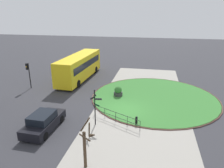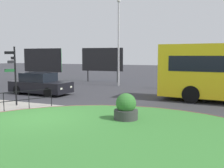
# 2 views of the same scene
# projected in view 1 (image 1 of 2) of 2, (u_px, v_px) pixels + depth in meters

# --- Properties ---
(ground) EXTENTS (120.00, 120.00, 0.00)m
(ground) POSITION_uv_depth(u_px,v_px,m) (125.00, 111.00, 20.74)
(ground) COLOR #333338
(sidewalk_paving) EXTENTS (32.00, 9.00, 0.02)m
(sidewalk_paving) POSITION_uv_depth(u_px,v_px,m) (140.00, 112.00, 20.46)
(sidewalk_paving) COLOR #9E998E
(sidewalk_paving) RESTS_ON ground
(grass_island) EXTENTS (13.64, 13.64, 0.10)m
(grass_island) POSITION_uv_depth(u_px,v_px,m) (154.00, 97.00, 23.81)
(grass_island) COLOR #387A33
(grass_island) RESTS_ON ground
(grass_kerb_ring) EXTENTS (13.95, 13.95, 0.11)m
(grass_kerb_ring) POSITION_uv_depth(u_px,v_px,m) (154.00, 97.00, 23.81)
(grass_kerb_ring) COLOR brown
(grass_kerb_ring) RESTS_ON ground
(signpost_directional) EXTENTS (0.58, 0.82, 3.20)m
(signpost_directional) POSITION_uv_depth(u_px,v_px,m) (95.00, 105.00, 17.53)
(signpost_directional) COLOR black
(signpost_directional) RESTS_ON ground
(bollard_foreground) EXTENTS (0.21, 0.21, 0.75)m
(bollard_foreground) POSITION_uv_depth(u_px,v_px,m) (136.00, 120.00, 18.13)
(bollard_foreground) COLOR black
(bollard_foreground) RESTS_ON ground
(railing_grass_edge) EXTENTS (2.27, 4.41, 0.97)m
(railing_grass_edge) POSITION_uv_depth(u_px,v_px,m) (116.00, 116.00, 18.39)
(railing_grass_edge) COLOR black
(railing_grass_edge) RESTS_ON ground
(bus_yellow) EXTENTS (11.05, 3.08, 3.37)m
(bus_yellow) POSITION_uv_depth(u_px,v_px,m) (80.00, 66.00, 29.87)
(bus_yellow) COLOR yellow
(bus_yellow) RESTS_ON ground
(car_near_lane) EXTENTS (4.42, 1.99, 1.50)m
(car_near_lane) POSITION_uv_depth(u_px,v_px,m) (44.00, 122.00, 17.24)
(car_near_lane) COLOR black
(car_near_lane) RESTS_ON ground
(traffic_light_near) EXTENTS (0.48, 0.31, 3.22)m
(traffic_light_near) POSITION_uv_depth(u_px,v_px,m) (28.00, 70.00, 25.93)
(traffic_light_near) COLOR black
(traffic_light_near) RESTS_ON ground
(planter_near_signpost) EXTENTS (0.99, 0.99, 1.18)m
(planter_near_signpost) POSITION_uv_depth(u_px,v_px,m) (118.00, 92.00, 24.05)
(planter_near_signpost) COLOR #383838
(planter_near_signpost) RESTS_ON ground
(street_tree_bare) EXTENTS (1.16, 1.04, 3.34)m
(street_tree_bare) POSITION_uv_depth(u_px,v_px,m) (86.00, 145.00, 12.77)
(street_tree_bare) COLOR #423323
(street_tree_bare) RESTS_ON ground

